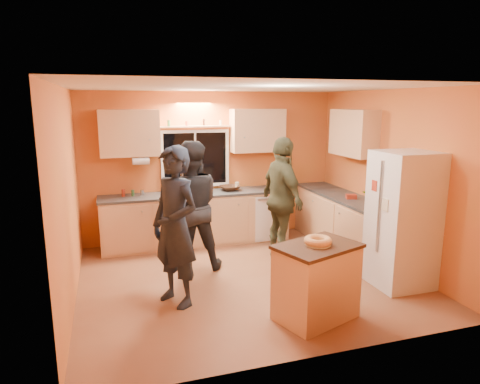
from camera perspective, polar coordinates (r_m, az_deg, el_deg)
name	(u,v)px	position (r m, az deg, el deg)	size (l,w,h in m)	color
ground	(247,278)	(6.11, 0.94, -11.38)	(4.50, 4.50, 0.00)	brown
room_shell	(246,159)	(6.10, 0.84, 4.39)	(4.54, 4.04, 2.61)	#CA5E33
back_counter	(217,217)	(7.51, -3.04, -3.29)	(4.23, 0.62, 0.90)	tan
right_counter	(351,226)	(7.19, 14.62, -4.36)	(0.62, 1.84, 0.90)	tan
refrigerator	(403,220)	(6.02, 20.89, -3.48)	(0.72, 0.70, 1.80)	silver
island	(316,281)	(4.97, 10.14, -11.64)	(1.05, 0.88, 0.87)	tan
bundt_pastry	(318,241)	(4.80, 10.35, -6.43)	(0.31, 0.31, 0.09)	tan
person_left	(175,227)	(5.14, -8.64, -4.63)	(0.70, 0.46, 1.93)	black
person_center	(190,206)	(6.21, -6.62, -1.90)	(0.92, 0.71, 1.89)	black
person_right	(282,199)	(6.60, 5.65, -0.95)	(1.12, 0.47, 1.91)	#373A25
mixing_bowl	(230,188)	(7.48, -1.35, 0.53)	(0.34, 0.34, 0.08)	black
utensil_crock	(182,189)	(7.25, -7.71, 0.40)	(0.14, 0.14, 0.17)	beige
potted_plant	(372,196)	(6.55, 17.21, -0.51)	(0.30, 0.26, 0.33)	gray
red_box	(351,197)	(7.06, 14.62, -0.59)	(0.16, 0.12, 0.07)	maroon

